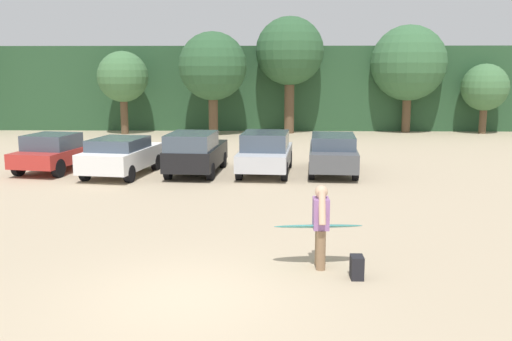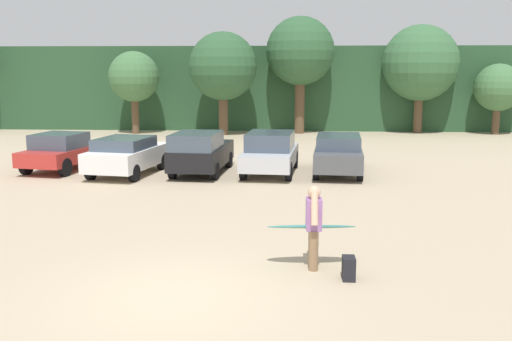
{
  "view_description": "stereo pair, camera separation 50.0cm",
  "coord_description": "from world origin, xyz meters",
  "px_view_note": "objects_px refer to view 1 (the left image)",
  "views": [
    {
      "loc": [
        1.51,
        -9.66,
        3.99
      ],
      "look_at": [
        1.13,
        6.17,
        1.19
      ],
      "focal_mm": 40.65,
      "sensor_mm": 36.0,
      "label": 1
    },
    {
      "loc": [
        2.01,
        -9.64,
        3.99
      ],
      "look_at": [
        1.13,
        6.17,
        1.19
      ],
      "focal_mm": 40.65,
      "sensor_mm": 36.0,
      "label": 2
    }
  ],
  "objects_px": {
    "person_adult": "(321,221)",
    "surfboard_teal": "(318,226)",
    "parked_car_red": "(55,152)",
    "parked_car_silver": "(265,152)",
    "parked_car_black": "(195,152)",
    "parked_car_dark_gray": "(333,152)",
    "parked_car_white": "(121,155)",
    "backpack_dropped": "(357,267)"
  },
  "relations": [
    {
      "from": "parked_car_black",
      "to": "parked_car_white",
      "type": "bearing_deg",
      "value": 100.9
    },
    {
      "from": "parked_car_black",
      "to": "backpack_dropped",
      "type": "xyz_separation_m",
      "value": [
        4.51,
        -11.04,
        -0.63
      ]
    },
    {
      "from": "parked_car_black",
      "to": "backpack_dropped",
      "type": "height_order",
      "value": "parked_car_black"
    },
    {
      "from": "parked_car_white",
      "to": "surfboard_teal",
      "type": "xyz_separation_m",
      "value": [
        6.57,
        -10.02,
        0.06
      ]
    },
    {
      "from": "parked_car_black",
      "to": "person_adult",
      "type": "height_order",
      "value": "person_adult"
    },
    {
      "from": "parked_car_silver",
      "to": "surfboard_teal",
      "type": "distance_m",
      "value": 10.6
    },
    {
      "from": "parked_car_red",
      "to": "backpack_dropped",
      "type": "xyz_separation_m",
      "value": [
        10.09,
        -11.59,
        -0.54
      ]
    },
    {
      "from": "parked_car_red",
      "to": "parked_car_white",
      "type": "relative_size",
      "value": 0.99
    },
    {
      "from": "parked_car_red",
      "to": "parked_car_dark_gray",
      "type": "bearing_deg",
      "value": -80.15
    },
    {
      "from": "parked_car_white",
      "to": "person_adult",
      "type": "height_order",
      "value": "person_adult"
    },
    {
      "from": "parked_car_white",
      "to": "parked_car_silver",
      "type": "xyz_separation_m",
      "value": [
        5.42,
        0.51,
        0.06
      ]
    },
    {
      "from": "parked_car_white",
      "to": "parked_car_black",
      "type": "relative_size",
      "value": 0.99
    },
    {
      "from": "parked_car_red",
      "to": "parked_car_black",
      "type": "height_order",
      "value": "parked_car_black"
    },
    {
      "from": "person_adult",
      "to": "surfboard_teal",
      "type": "distance_m",
      "value": 0.15
    },
    {
      "from": "parked_car_white",
      "to": "parked_car_black",
      "type": "height_order",
      "value": "parked_car_black"
    },
    {
      "from": "parked_car_white",
      "to": "parked_car_silver",
      "type": "relative_size",
      "value": 0.96
    },
    {
      "from": "parked_car_dark_gray",
      "to": "person_adult",
      "type": "xyz_separation_m",
      "value": [
        -1.4,
        -10.85,
        0.16
      ]
    },
    {
      "from": "parked_car_red",
      "to": "person_adult",
      "type": "xyz_separation_m",
      "value": [
        9.44,
        -10.97,
        0.19
      ]
    },
    {
      "from": "parked_car_silver",
      "to": "surfboard_teal",
      "type": "relative_size",
      "value": 2.4
    },
    {
      "from": "surfboard_teal",
      "to": "backpack_dropped",
      "type": "height_order",
      "value": "surfboard_teal"
    },
    {
      "from": "parked_car_red",
      "to": "parked_car_silver",
      "type": "distance_m",
      "value": 8.25
    },
    {
      "from": "parked_car_silver",
      "to": "person_adult",
      "type": "bearing_deg",
      "value": -168.56
    },
    {
      "from": "person_adult",
      "to": "surfboard_teal",
      "type": "height_order",
      "value": "person_adult"
    },
    {
      "from": "parked_car_red",
      "to": "parked_car_dark_gray",
      "type": "distance_m",
      "value": 10.83
    },
    {
      "from": "parked_car_white",
      "to": "parked_car_red",
      "type": "bearing_deg",
      "value": 82.52
    },
    {
      "from": "parked_car_red",
      "to": "parked_car_black",
      "type": "bearing_deg",
      "value": -85.23
    },
    {
      "from": "parked_car_white",
      "to": "surfboard_teal",
      "type": "distance_m",
      "value": 11.99
    },
    {
      "from": "parked_car_white",
      "to": "parked_car_dark_gray",
      "type": "relative_size",
      "value": 0.9
    },
    {
      "from": "parked_car_silver",
      "to": "person_adult",
      "type": "relative_size",
      "value": 2.6
    },
    {
      "from": "parked_car_white",
      "to": "surfboard_teal",
      "type": "relative_size",
      "value": 2.31
    },
    {
      "from": "parked_car_dark_gray",
      "to": "parked_car_silver",
      "type": "bearing_deg",
      "value": 99.83
    },
    {
      "from": "parked_car_red",
      "to": "backpack_dropped",
      "type": "distance_m",
      "value": 15.38
    },
    {
      "from": "parked_car_black",
      "to": "parked_car_dark_gray",
      "type": "distance_m",
      "value": 5.27
    },
    {
      "from": "parked_car_red",
      "to": "backpack_dropped",
      "type": "height_order",
      "value": "parked_car_red"
    },
    {
      "from": "parked_car_silver",
      "to": "parked_car_black",
      "type": "bearing_deg",
      "value": 99.44
    },
    {
      "from": "person_adult",
      "to": "backpack_dropped",
      "type": "xyz_separation_m",
      "value": [
        0.65,
        -0.63,
        -0.73
      ]
    },
    {
      "from": "parked_car_white",
      "to": "parked_car_dark_gray",
      "type": "xyz_separation_m",
      "value": [
        8.01,
        0.75,
        0.02
      ]
    },
    {
      "from": "backpack_dropped",
      "to": "parked_car_dark_gray",
      "type": "bearing_deg",
      "value": 86.29
    },
    {
      "from": "parked_car_red",
      "to": "parked_car_silver",
      "type": "xyz_separation_m",
      "value": [
        8.24,
        -0.35,
        0.07
      ]
    },
    {
      "from": "parked_car_red",
      "to": "backpack_dropped",
      "type": "relative_size",
      "value": 9.39
    },
    {
      "from": "parked_car_white",
      "to": "parked_car_black",
      "type": "bearing_deg",
      "value": -74.15
    },
    {
      "from": "parked_car_dark_gray",
      "to": "backpack_dropped",
      "type": "relative_size",
      "value": 10.52
    }
  ]
}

